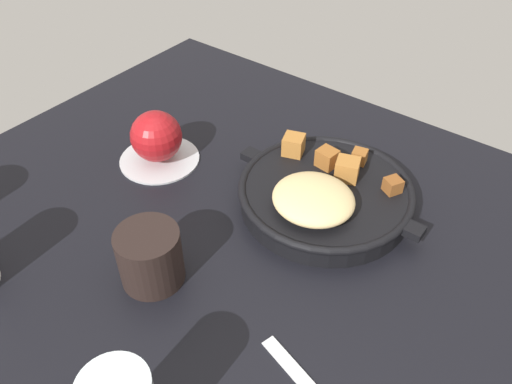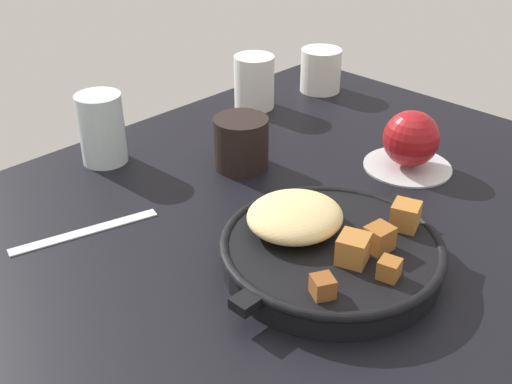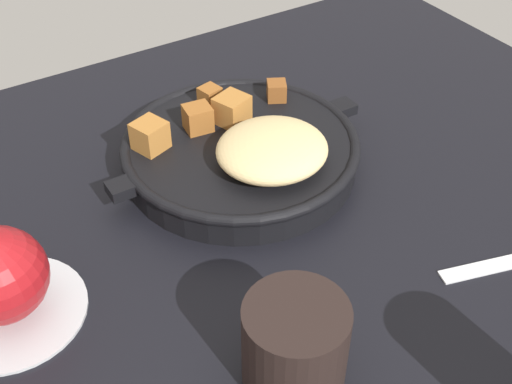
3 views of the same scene
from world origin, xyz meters
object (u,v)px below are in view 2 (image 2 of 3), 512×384
(red_apple, at_px, (411,139))
(water_glass_tall, at_px, (102,129))
(white_creamer_pitcher, at_px, (254,82))
(coffee_mug_dark, at_px, (241,143))
(cast_iron_skillet, at_px, (328,247))
(ceramic_mug_white, at_px, (321,70))
(butter_knife, at_px, (85,231))

(red_apple, height_order, water_glass_tall, water_glass_tall)
(red_apple, xyz_separation_m, white_creamer_pitcher, (0.01, 0.33, -0.00))
(coffee_mug_dark, bearing_deg, cast_iron_skillet, -112.58)
(white_creamer_pitcher, distance_m, ceramic_mug_white, 0.15)
(butter_knife, xyz_separation_m, water_glass_tall, (0.13, 0.15, 0.05))
(butter_knife, bearing_deg, white_creamer_pitcher, 32.98)
(water_glass_tall, height_order, ceramic_mug_white, water_glass_tall)
(white_creamer_pitcher, xyz_separation_m, water_glass_tall, (-0.31, 0.01, 0.01))
(ceramic_mug_white, bearing_deg, white_creamer_pitcher, 167.48)
(white_creamer_pitcher, bearing_deg, coffee_mug_dark, -140.11)
(cast_iron_skillet, bearing_deg, red_apple, 13.69)
(cast_iron_skillet, relative_size, ceramic_mug_white, 3.72)
(water_glass_tall, bearing_deg, white_creamer_pitcher, -2.01)
(cast_iron_skillet, distance_m, coffee_mug_dark, 0.26)
(cast_iron_skillet, height_order, butter_knife, cast_iron_skillet)
(ceramic_mug_white, bearing_deg, cast_iron_skillet, -139.70)
(butter_knife, bearing_deg, red_apple, -8.21)
(cast_iron_skillet, bearing_deg, water_glass_tall, 94.23)
(water_glass_tall, bearing_deg, ceramic_mug_white, -5.43)
(cast_iron_skillet, bearing_deg, ceramic_mug_white, 40.30)
(red_apple, distance_m, ceramic_mug_white, 0.33)
(white_creamer_pitcher, height_order, ceramic_mug_white, white_creamer_pitcher)
(cast_iron_skillet, xyz_separation_m, coffee_mug_dark, (0.10, 0.24, 0.01))
(water_glass_tall, bearing_deg, butter_knife, -131.17)
(water_glass_tall, bearing_deg, coffee_mug_dark, -50.35)
(coffee_mug_dark, bearing_deg, water_glass_tall, 129.65)
(butter_knife, relative_size, white_creamer_pitcher, 1.98)
(cast_iron_skillet, height_order, white_creamer_pitcher, white_creamer_pitcher)
(white_creamer_pitcher, relative_size, ceramic_mug_white, 1.17)
(cast_iron_skillet, bearing_deg, white_creamer_pitcher, 54.63)
(coffee_mug_dark, bearing_deg, butter_knife, 177.35)
(white_creamer_pitcher, bearing_deg, ceramic_mug_white, -12.52)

